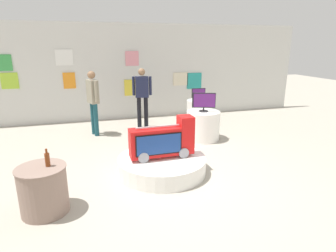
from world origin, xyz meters
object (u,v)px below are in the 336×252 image
Objects in this scene: tv_on_center_rear at (204,101)px; bottle_on_side_table at (47,159)px; novelty_firetruck_tv at (163,141)px; side_table_round at (43,189)px; shopper_browsing_rear at (142,93)px; display_pedestal_left_rear at (198,112)px; main_display_pedestal at (162,165)px; display_pedestal_center_rear at (203,125)px; shopper_browsing_near_truck at (93,98)px; tv_on_left_rear at (199,94)px.

bottle_on_side_table is at bearing -144.69° from tv_on_center_rear.
side_table_round is (-2.03, -0.82, -0.27)m from novelty_firetruck_tv.
shopper_browsing_rear is (-1.28, 1.52, 0.02)m from tv_on_center_rear.
side_table_round is (-3.98, -3.87, -0.01)m from display_pedestal_left_rear.
display_pedestal_center_rear is at bearing 46.57° from main_display_pedestal.
shopper_browsing_rear reaches higher than side_table_round.
shopper_browsing_near_truck is (-1.16, 2.79, 0.38)m from novelty_firetruck_tv.
side_table_round is (-3.98, -3.87, -0.58)m from tv_on_left_rear.
tv_on_center_rear is 2.91m from shopper_browsing_near_truck.
bottle_on_side_table is (-3.44, -2.44, 0.45)m from display_pedestal_center_rear.
tv_on_left_rear is at bearing 44.22° from side_table_round.
shopper_browsing_near_truck reaches higher than display_pedestal_center_rear.
side_table_round is at bearing -173.63° from bottle_on_side_table.
shopper_browsing_near_truck is (-1.13, 2.78, 0.86)m from main_display_pedestal.
bottle_on_side_table is (-3.87, -3.86, 0.45)m from display_pedestal_left_rear.
tv_on_center_rear reaches higher than main_display_pedestal.
tv_on_left_rear is at bearing 57.03° from main_display_pedestal.
shopper_browsing_near_truck reaches higher than novelty_firetruck_tv.
display_pedestal_left_rear is 1.74× the size of tv_on_left_rear.
tv_on_center_rear is (-0.43, -1.43, 0.63)m from display_pedestal_left_rear.
display_pedestal_left_rear is 0.43× the size of shopper_browsing_near_truck.
tv_on_left_rear is 0.50× the size of display_pedestal_center_rear.
shopper_browsing_near_truck reaches higher than main_display_pedestal.
display_pedestal_center_rear is 0.49× the size of shopper_browsing_rear.
main_display_pedestal is 3.71m from tv_on_left_rear.
display_pedestal_left_rear is at bearing 44.92° from bottle_on_side_table.
novelty_firetruck_tv is 3.04m from shopper_browsing_near_truck.
display_pedestal_center_rear is (1.54, 1.62, 0.22)m from main_display_pedestal.
tv_on_center_rear is 1.99m from shopper_browsing_rear.
shopper_browsing_rear reaches higher than tv_on_center_rear.
novelty_firetruck_tv reaches higher than display_pedestal_left_rear.
novelty_firetruck_tv is 0.70× the size of shopper_browsing_rear.
tv_on_left_rear reaches higher than display_pedestal_center_rear.
shopper_browsing_near_truck is at bearing -175.20° from tv_on_left_rear.
display_pedestal_center_rear is at bearing -49.88° from shopper_browsing_rear.
tv_on_left_rear is at bearing 4.80° from shopper_browsing_near_truck.
shopper_browsing_rear is at bearing 176.88° from display_pedestal_left_rear.
display_pedestal_center_rear is at bearing -107.04° from display_pedestal_left_rear.
tv_on_center_rear is (1.54, 1.62, 0.85)m from main_display_pedestal.
shopper_browsing_near_truck is at bearing 156.54° from display_pedestal_center_rear.
shopper_browsing_rear is at bearing 130.07° from tv_on_center_rear.
display_pedestal_left_rear and display_pedestal_center_rear have the same top height.
side_table_round is (-3.54, -2.45, -0.64)m from tv_on_center_rear.
novelty_firetruck_tv is at bearing -122.59° from tv_on_left_rear.
display_pedestal_center_rear is (-0.44, -1.42, 0.00)m from display_pedestal_left_rear.
display_pedestal_left_rear is 5.55m from side_table_round.
tv_on_center_rear is at bearing -107.00° from tv_on_left_rear.
shopper_browsing_near_truck is (-3.10, -0.27, 0.64)m from display_pedestal_left_rear.
shopper_browsing_rear is at bearing 85.27° from main_display_pedestal.
shopper_browsing_near_truck reaches higher than tv_on_left_rear.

